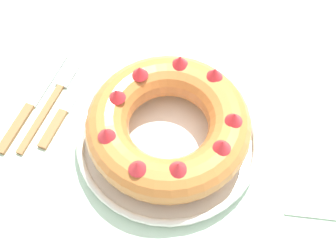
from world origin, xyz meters
TOP-DOWN VIEW (x-y plane):
  - dining_table at (0.00, 0.00)m, footprint 1.59×1.15m
  - serving_dish at (-0.02, -0.00)m, footprint 0.31×0.31m
  - bundt_cake at (-0.02, -0.00)m, footprint 0.26×0.26m
  - fork at (-0.24, 0.01)m, footprint 0.02×0.21m
  - serving_knife at (-0.27, -0.02)m, footprint 0.02×0.23m
  - cake_knife at (-0.21, -0.01)m, footprint 0.02×0.18m
  - napkin at (0.26, 0.01)m, footprint 0.17×0.13m

SIDE VIEW (x-z plane):
  - dining_table at x=0.00m, z-range 0.29..1.02m
  - napkin at x=0.26m, z-range 0.73..0.73m
  - fork at x=-0.24m, z-range 0.73..0.73m
  - cake_knife at x=-0.21m, z-range 0.73..0.73m
  - serving_knife at x=-0.27m, z-range 0.73..0.73m
  - serving_dish at x=-0.02m, z-range 0.73..0.75m
  - bundt_cake at x=-0.02m, z-range 0.75..0.83m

